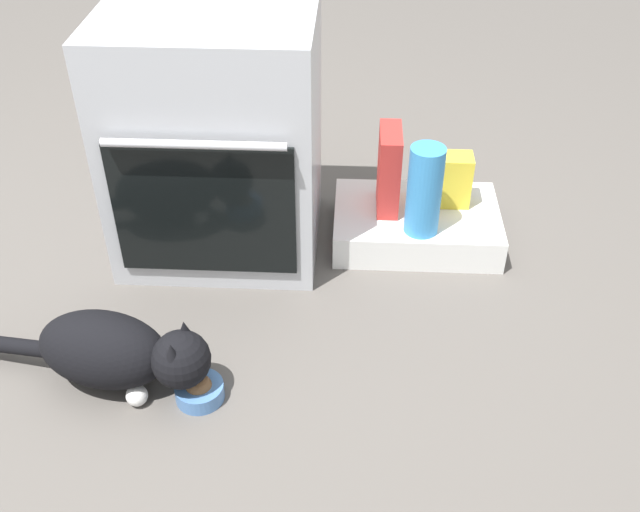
{
  "coord_description": "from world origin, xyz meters",
  "views": [
    {
      "loc": [
        0.45,
        -1.54,
        1.5
      ],
      "look_at": [
        0.37,
        0.08,
        0.25
      ],
      "focal_mm": 41.34,
      "sensor_mm": 36.0,
      "label": 1
    }
  ],
  "objects_px": {
    "oven": "(216,137)",
    "cereal_box": "(389,170)",
    "cat": "(116,351)",
    "pantry_cabinet": "(416,224)",
    "food_bowl": "(199,390)",
    "snack_bag": "(453,180)",
    "water_bottle": "(424,191)"
  },
  "relations": [
    {
      "from": "food_bowl",
      "to": "snack_bag",
      "type": "height_order",
      "value": "snack_bag"
    },
    {
      "from": "food_bowl",
      "to": "cereal_box",
      "type": "height_order",
      "value": "cereal_box"
    },
    {
      "from": "pantry_cabinet",
      "to": "oven",
      "type": "bearing_deg",
      "value": -176.76
    },
    {
      "from": "oven",
      "to": "pantry_cabinet",
      "type": "relative_size",
      "value": 1.42
    },
    {
      "from": "food_bowl",
      "to": "oven",
      "type": "bearing_deg",
      "value": 93.31
    },
    {
      "from": "oven",
      "to": "food_bowl",
      "type": "xyz_separation_m",
      "value": [
        0.04,
        -0.72,
        -0.36
      ]
    },
    {
      "from": "cat",
      "to": "water_bottle",
      "type": "relative_size",
      "value": 2.49
    },
    {
      "from": "pantry_cabinet",
      "to": "cat",
      "type": "distance_m",
      "value": 1.1
    },
    {
      "from": "food_bowl",
      "to": "water_bottle",
      "type": "bearing_deg",
      "value": 46.32
    },
    {
      "from": "food_bowl",
      "to": "cat",
      "type": "relative_size",
      "value": 0.17
    },
    {
      "from": "cat",
      "to": "oven",
      "type": "bearing_deg",
      "value": 86.07
    },
    {
      "from": "pantry_cabinet",
      "to": "water_bottle",
      "type": "xyz_separation_m",
      "value": [
        0.0,
        -0.11,
        0.21
      ]
    },
    {
      "from": "oven",
      "to": "cereal_box",
      "type": "xyz_separation_m",
      "value": [
        0.55,
        0.06,
        -0.14
      ]
    },
    {
      "from": "oven",
      "to": "snack_bag",
      "type": "bearing_deg",
      "value": 6.78
    },
    {
      "from": "oven",
      "to": "water_bottle",
      "type": "relative_size",
      "value": 2.62
    },
    {
      "from": "oven",
      "to": "snack_bag",
      "type": "distance_m",
      "value": 0.79
    },
    {
      "from": "cat",
      "to": "cereal_box",
      "type": "height_order",
      "value": "cereal_box"
    },
    {
      "from": "food_bowl",
      "to": "cereal_box",
      "type": "xyz_separation_m",
      "value": [
        0.51,
        0.78,
        0.23
      ]
    },
    {
      "from": "cat",
      "to": "snack_bag",
      "type": "relative_size",
      "value": 4.14
    },
    {
      "from": "oven",
      "to": "cat",
      "type": "xyz_separation_m",
      "value": [
        -0.18,
        -0.68,
        -0.27
      ]
    },
    {
      "from": "food_bowl",
      "to": "pantry_cabinet",
      "type": "bearing_deg",
      "value": 51.16
    },
    {
      "from": "pantry_cabinet",
      "to": "cat",
      "type": "height_order",
      "value": "cat"
    },
    {
      "from": "cereal_box",
      "to": "snack_bag",
      "type": "bearing_deg",
      "value": 8.13
    },
    {
      "from": "pantry_cabinet",
      "to": "cat",
      "type": "bearing_deg",
      "value": -139.17
    },
    {
      "from": "oven",
      "to": "cereal_box",
      "type": "distance_m",
      "value": 0.57
    },
    {
      "from": "oven",
      "to": "cereal_box",
      "type": "bearing_deg",
      "value": 6.25
    },
    {
      "from": "oven",
      "to": "food_bowl",
      "type": "height_order",
      "value": "oven"
    },
    {
      "from": "cat",
      "to": "cereal_box",
      "type": "bearing_deg",
      "value": 56.19
    },
    {
      "from": "oven",
      "to": "pantry_cabinet",
      "type": "height_order",
      "value": "oven"
    },
    {
      "from": "pantry_cabinet",
      "to": "cat",
      "type": "relative_size",
      "value": 0.74
    },
    {
      "from": "pantry_cabinet",
      "to": "food_bowl",
      "type": "relative_size",
      "value": 4.25
    },
    {
      "from": "food_bowl",
      "to": "cat",
      "type": "distance_m",
      "value": 0.24
    }
  ]
}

